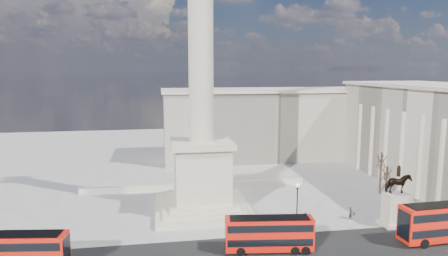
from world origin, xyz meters
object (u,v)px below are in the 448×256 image
object	(u,v)px
pedestrian_walking	(350,213)
equestrian_statue	(397,204)
red_bus_c	(447,222)
red_bus_a	(17,252)
nelsons_column	(201,127)
red_bus_b	(270,234)
pedestrian_crossing	(305,219)
pedestrian_standing	(409,216)
victorian_lamp	(297,202)

from	to	relation	value
pedestrian_walking	equestrian_statue	bearing A→B (deg)	-63.11
red_bus_c	pedestrian_walking	size ratio (longest dim) A/B	6.70
red_bus_a	nelsons_column	bearing A→B (deg)	43.31
red_bus_b	pedestrian_crossing	size ratio (longest dim) A/B	5.93
pedestrian_walking	pedestrian_standing	size ratio (longest dim) A/B	0.97
nelsons_column	red_bus_a	distance (m)	28.37
red_bus_c	red_bus_b	bearing A→B (deg)	175.31
red_bus_a	pedestrian_standing	size ratio (longest dim) A/B	5.84
equestrian_statue	nelsons_column	bearing A→B (deg)	158.67
red_bus_c	equestrian_statue	bearing A→B (deg)	116.13
nelsons_column	pedestrian_walking	bearing A→B (deg)	-18.68
victorian_lamp	nelsons_column	bearing A→B (deg)	143.45
red_bus_c	equestrian_statue	world-z (taller)	equestrian_statue
pedestrian_crossing	nelsons_column	bearing A→B (deg)	50.93
pedestrian_standing	red_bus_c	bearing A→B (deg)	92.19
pedestrian_walking	pedestrian_crossing	world-z (taller)	pedestrian_walking
red_bus_a	pedestrian_walking	distance (m)	42.79
red_bus_a	red_bus_c	size ratio (longest dim) A/B	0.90
red_bus_b	equestrian_statue	xyz separation A→B (m)	(19.37, 4.90, 0.77)
red_bus_b	pedestrian_crossing	world-z (taller)	red_bus_b
victorian_lamp	pedestrian_standing	bearing A→B (deg)	-1.85
red_bus_b	equestrian_statue	size ratio (longest dim) A/B	1.24
pedestrian_standing	equestrian_statue	bearing A→B (deg)	12.27
pedestrian_crossing	red_bus_c	bearing A→B (deg)	-125.38
red_bus_c	pedestrian_crossing	xyz separation A→B (m)	(-15.43, 7.85, -1.65)
victorian_lamp	equestrian_statue	world-z (taller)	equestrian_statue
red_bus_c	pedestrian_crossing	world-z (taller)	red_bus_c
pedestrian_crossing	red_bus_b	bearing A→B (deg)	126.13
red_bus_b	pedestrian_walking	xyz separation A→B (m)	(14.27, 7.97, -1.29)
red_bus_b	equestrian_statue	bearing A→B (deg)	21.23
nelsons_column	victorian_lamp	size ratio (longest dim) A/B	7.98
red_bus_c	victorian_lamp	size ratio (longest dim) A/B	1.93
red_bus_c	pedestrian_crossing	bearing A→B (deg)	150.55
red_bus_b	victorian_lamp	xyz separation A→B (m)	(5.54, 6.13, 1.48)
pedestrian_walking	red_bus_c	bearing A→B (deg)	-79.02
nelsons_column	equestrian_statue	bearing A→B (deg)	-21.33
red_bus_a	pedestrian_crossing	size ratio (longest dim) A/B	6.10
red_bus_c	pedestrian_standing	bearing A→B (deg)	93.15
red_bus_b	victorian_lamp	distance (m)	8.39
nelsons_column	red_bus_c	world-z (taller)	nelsons_column
red_bus_b	red_bus_c	world-z (taller)	red_bus_c
pedestrian_crossing	equestrian_statue	bearing A→B (deg)	-108.05
victorian_lamp	pedestrian_standing	xyz separation A→B (m)	(16.34, -0.53, -2.75)
red_bus_c	equestrian_statue	size ratio (longest dim) A/B	1.42
red_bus_b	pedestrian_walking	distance (m)	16.40
red_bus_b	equestrian_statue	world-z (taller)	equestrian_statue
victorian_lamp	equestrian_statue	distance (m)	13.91
victorian_lamp	equestrian_statue	size ratio (longest dim) A/B	0.74
nelsons_column	victorian_lamp	distance (m)	17.45
pedestrian_standing	red_bus_b	bearing A→B (deg)	10.91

